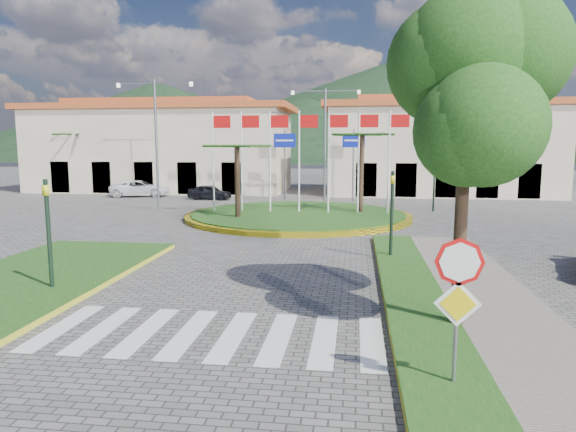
# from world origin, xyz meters

# --- Properties ---
(sidewalk_right) EXTENTS (4.00, 28.00, 0.15)m
(sidewalk_right) POSITION_xyz_m (6.00, 2.00, 0.07)
(sidewalk_right) COLOR gray
(sidewalk_right) RESTS_ON ground
(verge_right) EXTENTS (1.60, 28.00, 0.18)m
(verge_right) POSITION_xyz_m (4.80, 2.00, 0.09)
(verge_right) COLOR #194313
(verge_right) RESTS_ON ground
(crosswalk) EXTENTS (8.00, 3.00, 0.01)m
(crosswalk) POSITION_xyz_m (0.00, 4.00, 0.01)
(crosswalk) COLOR silver
(crosswalk) RESTS_ON ground
(roundabout_island) EXTENTS (12.70, 12.70, 6.00)m
(roundabout_island) POSITION_xyz_m (0.00, 22.00, 0.18)
(roundabout_island) COLOR yellow
(roundabout_island) RESTS_ON ground
(stop_sign) EXTENTS (0.80, 0.11, 2.65)m
(stop_sign) POSITION_xyz_m (4.90, 1.96, 1.79)
(stop_sign) COLOR slate
(stop_sign) RESTS_ON ground
(deciduous_tree) EXTENTS (3.60, 3.60, 6.80)m
(deciduous_tree) POSITION_xyz_m (5.50, 5.00, 5.18)
(deciduous_tree) COLOR black
(deciduous_tree) RESTS_ON ground
(traffic_light_left) EXTENTS (0.15, 0.18, 3.20)m
(traffic_light_left) POSITION_xyz_m (-5.20, 6.50, 1.94)
(traffic_light_left) COLOR black
(traffic_light_left) RESTS_ON ground
(traffic_light_right) EXTENTS (0.15, 0.18, 3.20)m
(traffic_light_right) POSITION_xyz_m (4.50, 12.00, 1.94)
(traffic_light_right) COLOR black
(traffic_light_right) RESTS_ON ground
(traffic_light_far) EXTENTS (0.18, 0.15, 3.20)m
(traffic_light_far) POSITION_xyz_m (8.00, 26.00, 1.94)
(traffic_light_far) COLOR black
(traffic_light_far) RESTS_ON ground
(direction_sign_west) EXTENTS (1.60, 0.14, 5.20)m
(direction_sign_west) POSITION_xyz_m (-2.00, 30.97, 3.53)
(direction_sign_west) COLOR slate
(direction_sign_west) RESTS_ON ground
(direction_sign_east) EXTENTS (1.60, 0.14, 5.20)m
(direction_sign_east) POSITION_xyz_m (3.00, 30.97, 3.53)
(direction_sign_east) COLOR slate
(direction_sign_east) RESTS_ON ground
(street_lamp_centre) EXTENTS (4.80, 0.16, 8.00)m
(street_lamp_centre) POSITION_xyz_m (1.00, 30.00, 4.50)
(street_lamp_centre) COLOR slate
(street_lamp_centre) RESTS_ON ground
(street_lamp_west) EXTENTS (4.80, 0.16, 8.00)m
(street_lamp_west) POSITION_xyz_m (-9.00, 24.00, 4.50)
(street_lamp_west) COLOR slate
(street_lamp_west) RESTS_ON ground
(building_left) EXTENTS (23.32, 9.54, 8.05)m
(building_left) POSITION_xyz_m (-14.00, 38.00, 3.90)
(building_left) COLOR #BCAC8E
(building_left) RESTS_ON ground
(building_right) EXTENTS (19.08, 9.54, 8.05)m
(building_right) POSITION_xyz_m (10.00, 38.00, 3.90)
(building_right) COLOR #BCAC8E
(building_right) RESTS_ON ground
(hill_far_west) EXTENTS (140.00, 140.00, 22.00)m
(hill_far_west) POSITION_xyz_m (-55.00, 140.00, 11.00)
(hill_far_west) COLOR black
(hill_far_west) RESTS_ON ground
(hill_far_mid) EXTENTS (180.00, 180.00, 30.00)m
(hill_far_mid) POSITION_xyz_m (15.00, 160.00, 15.00)
(hill_far_mid) COLOR black
(hill_far_mid) RESTS_ON ground
(hill_near_back) EXTENTS (110.00, 110.00, 16.00)m
(hill_near_back) POSITION_xyz_m (-10.00, 130.00, 8.00)
(hill_near_back) COLOR black
(hill_near_back) RESTS_ON ground
(white_van) EXTENTS (4.99, 3.21, 1.28)m
(white_van) POSITION_xyz_m (-13.76, 32.19, 0.64)
(white_van) COLOR white
(white_van) RESTS_ON ground
(car_dark_a) EXTENTS (3.36, 1.56, 1.11)m
(car_dark_a) POSITION_xyz_m (-7.68, 30.84, 0.56)
(car_dark_a) COLOR black
(car_dark_a) RESTS_ON ground
(car_dark_b) EXTENTS (3.80, 1.56, 1.22)m
(car_dark_b) POSITION_xyz_m (5.61, 35.70, 0.61)
(car_dark_b) COLOR black
(car_dark_b) RESTS_ON ground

